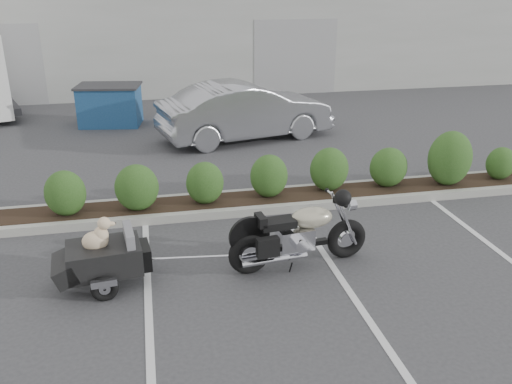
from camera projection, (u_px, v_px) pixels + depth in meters
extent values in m
plane|color=#38383A|center=(250.00, 265.00, 8.06)|extent=(90.00, 90.00, 0.00)
cube|color=#9E9E93|center=(279.00, 200.00, 10.22)|extent=(12.00, 1.00, 0.15)
cube|color=#9EA099|center=(172.00, 27.00, 22.77)|extent=(26.00, 10.00, 4.00)
torus|color=black|center=(249.00, 254.00, 7.75)|extent=(0.64, 0.23, 0.63)
torus|color=black|center=(346.00, 239.00, 8.19)|extent=(0.64, 0.23, 0.63)
cylinder|color=silver|center=(249.00, 254.00, 7.75)|extent=(0.27, 0.14, 0.26)
cylinder|color=silver|center=(346.00, 239.00, 8.19)|extent=(0.23, 0.12, 0.22)
cylinder|color=silver|center=(347.00, 221.00, 7.96)|extent=(0.41, 0.09, 0.83)
cylinder|color=silver|center=(341.00, 216.00, 8.13)|extent=(0.41, 0.09, 0.83)
cylinder|color=silver|center=(336.00, 198.00, 7.87)|extent=(0.10, 0.65, 0.03)
cylinder|color=silver|center=(352.00, 205.00, 8.00)|extent=(0.13, 0.18, 0.17)
sphere|color=black|center=(343.00, 198.00, 7.57)|extent=(0.27, 0.27, 0.24)
cube|color=silver|center=(295.00, 238.00, 7.90)|extent=(0.55, 0.37, 0.32)
cube|color=black|center=(301.00, 245.00, 7.97)|extent=(0.85, 0.19, 0.07)
ellipsoid|color=#BBB497|center=(312.00, 217.00, 7.86)|extent=(0.65, 0.42, 0.31)
cube|color=black|center=(277.00, 223.00, 7.71)|extent=(0.54, 0.34, 0.11)
cube|color=black|center=(261.00, 220.00, 7.61)|extent=(0.14, 0.29, 0.15)
cylinder|color=silver|center=(275.00, 260.00, 7.72)|extent=(0.98, 0.19, 0.08)
cylinder|color=silver|center=(267.00, 249.00, 8.02)|extent=(0.98, 0.19, 0.08)
cube|color=black|center=(268.00, 247.00, 7.50)|extent=(0.33, 0.17, 0.28)
cube|color=black|center=(104.00, 258.00, 7.41)|extent=(1.05, 0.78, 0.39)
cube|color=slate|center=(129.00, 238.00, 7.42)|extent=(0.18, 0.59, 0.28)
cube|color=slate|center=(107.00, 251.00, 7.38)|extent=(0.71, 0.65, 0.04)
cube|color=black|center=(66.00, 268.00, 7.28)|extent=(0.43, 0.71, 0.34)
cube|color=black|center=(143.00, 255.00, 7.58)|extent=(0.24, 0.48, 0.32)
torus|color=black|center=(105.00, 289.00, 7.14)|extent=(0.37, 0.14, 0.36)
torus|color=black|center=(101.00, 261.00, 7.83)|extent=(0.37, 0.14, 0.36)
cube|color=silver|center=(104.00, 283.00, 7.06)|extent=(0.34, 0.11, 0.09)
cube|color=silver|center=(100.00, 253.00, 7.83)|extent=(0.34, 0.11, 0.09)
cylinder|color=black|center=(103.00, 274.00, 7.49)|extent=(0.13, 0.84, 0.04)
cylinder|color=silver|center=(160.00, 257.00, 7.66)|extent=(0.56, 0.10, 0.03)
ellipsoid|color=beige|center=(95.00, 241.00, 7.29)|extent=(0.37, 0.28, 0.28)
ellipsoid|color=beige|center=(101.00, 235.00, 7.29)|extent=(0.22, 0.21, 0.26)
sphere|color=beige|center=(104.00, 223.00, 7.24)|extent=(0.20, 0.20, 0.18)
ellipsoid|color=beige|center=(111.00, 224.00, 7.27)|extent=(0.14, 0.09, 0.07)
sphere|color=black|center=(115.00, 223.00, 7.29)|extent=(0.04, 0.04, 0.03)
ellipsoid|color=beige|center=(101.00, 224.00, 7.18)|extent=(0.05, 0.04, 0.10)
ellipsoid|color=beige|center=(101.00, 221.00, 7.27)|extent=(0.05, 0.04, 0.10)
cylinder|color=beige|center=(105.00, 249.00, 7.31)|extent=(0.05, 0.05, 0.11)
cylinder|color=beige|center=(104.00, 245.00, 7.41)|extent=(0.05, 0.05, 0.11)
imported|color=#A5A6AC|center=(246.00, 111.00, 14.03)|extent=(4.74, 2.59, 1.48)
cube|color=navy|center=(110.00, 106.00, 15.43)|extent=(1.80, 1.35, 1.10)
cube|color=#2D2D30|center=(108.00, 86.00, 15.22)|extent=(1.91, 1.45, 0.05)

